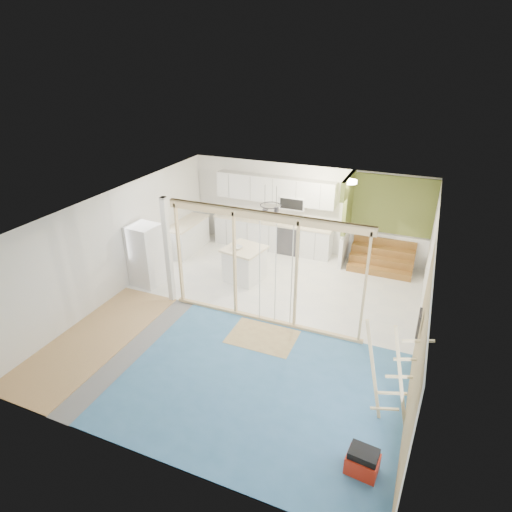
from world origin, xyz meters
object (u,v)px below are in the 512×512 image
at_px(fridge, 146,255).
at_px(ladder, 390,375).
at_px(island, 244,264).
at_px(toolbox, 362,462).

distance_m(fridge, ladder, 6.70).
xyz_separation_m(fridge, island, (2.22, 1.13, -0.35)).
bearing_deg(island, toolbox, -39.14).
bearing_deg(toolbox, island, 135.86).
height_order(toolbox, ladder, ladder).
xyz_separation_m(fridge, toolbox, (6.10, -3.47, -0.61)).
distance_m(island, toolbox, 6.02).
distance_m(island, ladder, 5.37).
relative_size(island, toolbox, 2.31).
bearing_deg(fridge, toolbox, -24.34).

